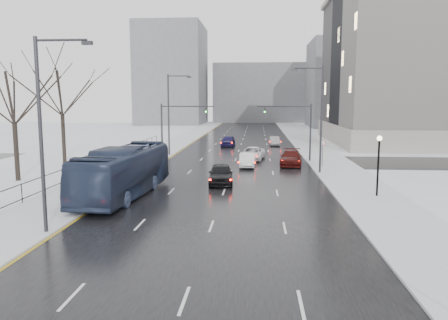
% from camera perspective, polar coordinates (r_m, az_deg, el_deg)
% --- Properties ---
extents(road, '(16.00, 150.00, 0.04)m').
position_cam_1_polar(road, '(61.56, 2.02, 1.41)').
color(road, black).
rests_on(road, ground).
extents(cross_road, '(130.00, 10.00, 0.04)m').
position_cam_1_polar(cross_road, '(49.66, 1.46, -0.14)').
color(cross_road, black).
rests_on(cross_road, ground).
extents(sidewalk_left, '(5.00, 150.00, 0.16)m').
position_cam_1_polar(sidewalk_left, '(62.85, -7.59, 1.53)').
color(sidewalk_left, silver).
rests_on(sidewalk_left, ground).
extents(sidewalk_right, '(5.00, 150.00, 0.16)m').
position_cam_1_polar(sidewalk_right, '(62.03, 11.76, 1.36)').
color(sidewalk_right, silver).
rests_on(sidewalk_right, ground).
extents(park_strip, '(14.00, 150.00, 0.12)m').
position_cam_1_polar(park_strip, '(65.47, -15.76, 1.54)').
color(park_strip, white).
rests_on(park_strip, ground).
extents(tree_park_d, '(8.75, 8.75, 12.50)m').
position_cam_1_polar(tree_park_d, '(41.13, -25.27, -2.59)').
color(tree_park_d, black).
rests_on(tree_park_d, ground).
extents(tree_park_e, '(9.45, 9.45, 13.50)m').
position_cam_1_polar(tree_park_e, '(50.10, -20.06, -0.57)').
color(tree_park_e, black).
rests_on(tree_park_e, ground).
extents(iron_fence, '(0.06, 70.00, 1.30)m').
position_cam_1_polar(iron_fence, '(35.26, -21.75, -2.52)').
color(iron_fence, black).
rests_on(iron_fence, sidewalk_left).
extents(streetlight_r_mid, '(2.95, 0.25, 10.00)m').
position_cam_1_polar(streetlight_r_mid, '(41.54, 12.30, 5.88)').
color(streetlight_r_mid, '#2D2D33').
rests_on(streetlight_r_mid, ground).
extents(streetlight_l_near, '(2.95, 0.25, 10.00)m').
position_cam_1_polar(streetlight_l_near, '(23.67, -22.38, 4.12)').
color(streetlight_l_near, '#2D2D33').
rests_on(streetlight_l_near, ground).
extents(streetlight_l_far, '(2.95, 0.25, 10.00)m').
position_cam_1_polar(streetlight_l_far, '(54.19, -7.02, 6.42)').
color(streetlight_l_far, '#2D2D33').
rests_on(streetlight_l_far, ground).
extents(lamppost_r_mid, '(0.36, 0.36, 4.28)m').
position_cam_1_polar(lamppost_r_mid, '(32.52, 19.54, 0.38)').
color(lamppost_r_mid, black).
rests_on(lamppost_r_mid, sidewalk_right).
extents(mast_signal_right, '(6.10, 0.33, 6.50)m').
position_cam_1_polar(mast_signal_right, '(49.44, 10.01, 4.47)').
color(mast_signal_right, '#2D2D33').
rests_on(mast_signal_right, ground).
extents(mast_signal_left, '(6.10, 0.33, 6.50)m').
position_cam_1_polar(mast_signal_left, '(50.16, -6.94, 4.58)').
color(mast_signal_left, '#2D2D33').
rests_on(mast_signal_left, ground).
extents(no_uturn_sign, '(0.60, 0.06, 2.70)m').
position_cam_1_polar(no_uturn_sign, '(45.86, 12.78, 1.88)').
color(no_uturn_sign, '#2D2D33').
rests_on(no_uturn_sign, sidewalk_right).
extents(bldg_far_right, '(24.00, 20.00, 22.00)m').
position_cam_1_polar(bldg_far_right, '(118.97, 16.96, 9.48)').
color(bldg_far_right, slate).
rests_on(bldg_far_right, ground).
extents(bldg_far_left, '(18.00, 22.00, 28.00)m').
position_cam_1_polar(bldg_far_left, '(128.67, -6.76, 10.95)').
color(bldg_far_left, slate).
rests_on(bldg_far_left, ground).
extents(bldg_far_center, '(30.00, 18.00, 18.00)m').
position_cam_1_polar(bldg_far_center, '(141.15, 5.01, 8.66)').
color(bldg_far_center, slate).
rests_on(bldg_far_center, ground).
extents(bus, '(3.84, 13.02, 3.58)m').
position_cam_1_polar(bus, '(32.08, -12.86, -1.47)').
color(bus, '#293450').
rests_on(bus, road).
extents(sedan_center_near, '(2.29, 4.98, 1.65)m').
position_cam_1_polar(sedan_center_near, '(36.01, -0.43, -1.82)').
color(sedan_center_near, black).
rests_on(sedan_center_near, road).
extents(sedan_right_near, '(1.59, 4.43, 1.45)m').
position_cam_1_polar(sedan_right_near, '(45.19, 3.08, 0.02)').
color(sedan_right_near, white).
rests_on(sedan_right_near, road).
extents(sedan_right_cross, '(3.16, 5.60, 1.48)m').
position_cam_1_polar(sedan_right_cross, '(50.57, 3.73, 0.86)').
color(sedan_right_cross, white).
rests_on(sedan_right_cross, road).
extents(sedan_right_far, '(2.77, 5.70, 1.60)m').
position_cam_1_polar(sedan_right_far, '(46.75, 8.75, 0.29)').
color(sedan_right_far, '#3F0C0A').
rests_on(sedan_right_far, road).
extents(sedan_center_far, '(2.09, 4.81, 1.61)m').
position_cam_1_polar(sedan_center_far, '(65.27, 0.54, 2.51)').
color(sedan_center_far, '#1F1A50').
rests_on(sedan_center_far, road).
extents(sedan_right_distant, '(1.55, 4.14, 1.35)m').
position_cam_1_polar(sedan_right_distant, '(67.05, 6.62, 2.49)').
color(sedan_right_distant, gray).
rests_on(sedan_right_distant, road).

